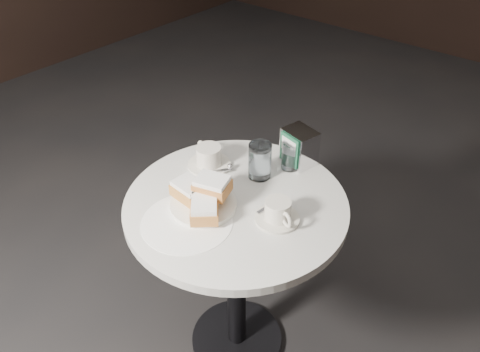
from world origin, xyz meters
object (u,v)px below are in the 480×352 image
at_px(cafe_table, 236,246).
at_px(water_glass_right, 291,156).
at_px(water_glass_left, 260,161).
at_px(coffee_cup_right, 278,212).
at_px(napkin_dispenser, 299,147).
at_px(beignet_plate, 202,198).
at_px(coffee_cup_left, 209,158).

xyz_separation_m(cafe_table, water_glass_right, (0.03, 0.25, 0.25)).
xyz_separation_m(water_glass_left, water_glass_right, (0.05, 0.10, -0.01)).
height_order(coffee_cup_right, napkin_dispenser, napkin_dispenser).
distance_m(beignet_plate, water_glass_right, 0.35).
xyz_separation_m(cafe_table, coffee_cup_right, (0.15, 0.01, 0.23)).
xyz_separation_m(beignet_plate, napkin_dispenser, (0.09, 0.38, 0.03)).
bearing_deg(napkin_dispenser, beignet_plate, -89.12).
height_order(coffee_cup_right, water_glass_right, water_glass_right).
height_order(water_glass_right, napkin_dispenser, napkin_dispenser).
xyz_separation_m(coffee_cup_left, coffee_cup_right, (0.34, -0.07, -0.00)).
distance_m(coffee_cup_left, coffee_cup_right, 0.35).
relative_size(coffee_cup_left, water_glass_right, 1.92).
distance_m(beignet_plate, water_glass_left, 0.24).
height_order(beignet_plate, napkin_dispenser, napkin_dispenser).
relative_size(water_glass_right, napkin_dispenser, 0.78).
bearing_deg(cafe_table, beignet_plate, -123.01).
xyz_separation_m(cafe_table, water_glass_left, (-0.02, 0.15, 0.26)).
xyz_separation_m(coffee_cup_left, water_glass_left, (0.17, 0.06, 0.03)).
bearing_deg(water_glass_right, water_glass_left, -115.93).
height_order(cafe_table, coffee_cup_right, coffee_cup_right).
distance_m(coffee_cup_left, water_glass_right, 0.28).
distance_m(water_glass_right, napkin_dispenser, 0.05).
relative_size(beignet_plate, coffee_cup_left, 1.42).
height_order(cafe_table, water_glass_right, water_glass_right).
height_order(beignet_plate, coffee_cup_left, beignet_plate).
relative_size(coffee_cup_left, water_glass_left, 1.54).
bearing_deg(beignet_plate, napkin_dispenser, 77.14).
distance_m(coffee_cup_left, water_glass_left, 0.18).
xyz_separation_m(coffee_cup_left, napkin_dispenser, (0.22, 0.21, 0.03)).
distance_m(cafe_table, coffee_cup_right, 0.27).
height_order(cafe_table, water_glass_left, water_glass_left).
bearing_deg(coffee_cup_left, water_glass_left, 41.97).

